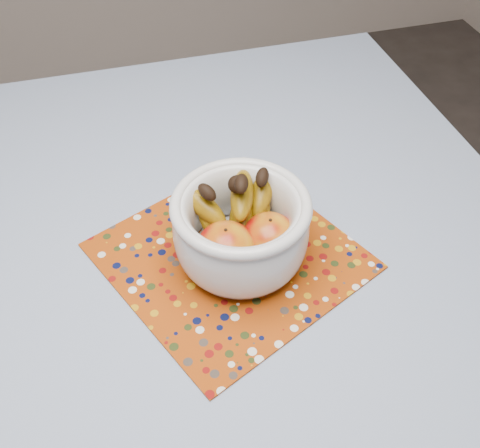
# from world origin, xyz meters

# --- Properties ---
(table) EXTENTS (1.20, 1.20, 0.75)m
(table) POSITION_xyz_m (0.00, 0.00, 0.67)
(table) COLOR brown
(table) RESTS_ON ground
(tablecloth) EXTENTS (1.32, 1.32, 0.01)m
(tablecloth) POSITION_xyz_m (0.00, 0.00, 0.76)
(tablecloth) COLOR slate
(tablecloth) RESTS_ON table
(placemat) EXTENTS (0.48, 0.48, 0.00)m
(placemat) POSITION_xyz_m (0.11, 0.01, 0.76)
(placemat) COLOR #8C3307
(placemat) RESTS_ON tablecloth
(fruit_bowl) EXTENTS (0.23, 0.22, 0.16)m
(fruit_bowl) POSITION_xyz_m (0.13, 0.00, 0.84)
(fruit_bowl) COLOR silver
(fruit_bowl) RESTS_ON placemat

